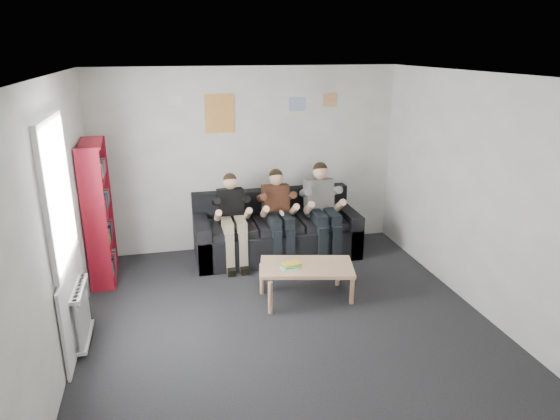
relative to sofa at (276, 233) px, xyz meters
name	(u,v)px	position (x,y,z in m)	size (l,w,h in m)	color
room_shell	(290,212)	(-0.31, -2.05, 1.02)	(5.00, 5.00, 5.00)	black
sofa	(276,233)	(0.00, 0.00, 0.00)	(2.36, 0.97, 0.91)	black
bookshelf	(99,213)	(-2.40, -0.27, 0.59)	(0.28, 0.83, 1.84)	maroon
coffee_table	(306,269)	(0.05, -1.45, 0.06)	(1.12, 0.61, 0.45)	tan
game_cases	(291,266)	(-0.15, -1.48, 0.14)	(0.24, 0.21, 0.05)	white
person_left	(233,220)	(-0.66, -0.20, 0.33)	(0.36, 0.78, 1.29)	black
person_middle	(279,216)	(0.00, -0.21, 0.34)	(0.37, 0.80, 1.31)	#502C1A
person_right	(323,211)	(0.66, -0.21, 0.36)	(0.41, 0.87, 1.37)	beige
radiator	(82,313)	(-2.46, -1.85, 0.02)	(0.10, 0.64, 0.60)	silver
window	(66,253)	(-2.54, -1.85, 0.70)	(0.05, 1.30, 2.36)	white
poster_large	(220,113)	(-0.71, 0.44, 1.72)	(0.42, 0.01, 0.55)	gold
poster_blue	(298,104)	(0.44, 0.44, 1.82)	(0.25, 0.01, 0.20)	#3879BF
poster_pink	(330,100)	(0.94, 0.44, 1.87)	(0.22, 0.01, 0.18)	#C53D70
poster_sign	(176,100)	(-1.31, 0.44, 1.92)	(0.20, 0.01, 0.14)	white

